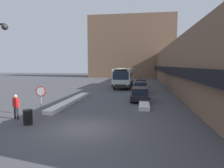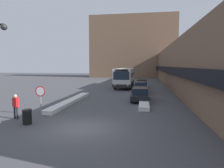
# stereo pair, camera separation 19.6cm
# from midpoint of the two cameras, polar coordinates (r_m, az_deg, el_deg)

# --- Properties ---
(ground_plane) EXTENTS (160.00, 160.00, 0.00)m
(ground_plane) POSITION_cam_midpoint_polar(r_m,az_deg,el_deg) (12.22, -8.54, -12.44)
(ground_plane) COLOR #47474C
(building_row_right) EXTENTS (5.50, 60.00, 7.01)m
(building_row_right) POSITION_cam_midpoint_polar(r_m,az_deg,el_deg) (35.71, 19.11, 4.71)
(building_row_right) COLOR brown
(building_row_right) RESTS_ON ground_plane
(building_backdrop_far) EXTENTS (26.00, 8.00, 18.68)m
(building_backdrop_far) POSITION_cam_midpoint_polar(r_m,az_deg,el_deg) (63.54, 5.48, 10.41)
(building_backdrop_far) COLOR brown
(building_backdrop_far) RESTS_ON ground_plane
(snow_bank_left) EXTENTS (0.90, 10.10, 0.33)m
(snow_bank_left) POSITION_cam_midpoint_polar(r_m,az_deg,el_deg) (20.30, -11.99, -4.85)
(snow_bank_left) COLOR silver
(snow_bank_left) RESTS_ON ground_plane
(snow_bank_right) EXTENTS (0.90, 7.50, 0.34)m
(snow_bank_right) POSITION_cam_midpoint_polar(r_m,az_deg,el_deg) (20.05, 8.84, -4.91)
(snow_bank_right) COLOR silver
(snow_bank_right) RESTS_ON ground_plane
(city_bus) EXTENTS (2.70, 10.54, 3.18)m
(city_bus) POSITION_cam_midpoint_polar(r_m,az_deg,el_deg) (34.10, 3.25, 2.03)
(city_bus) COLOR silver
(city_bus) RESTS_ON ground_plane
(parked_car_front) EXTENTS (1.89, 4.48, 1.36)m
(parked_car_front) POSITION_cam_midpoint_polar(r_m,az_deg,el_deg) (21.40, 7.77, -2.84)
(parked_car_front) COLOR black
(parked_car_front) RESTS_ON ground_plane
(parked_car_middle) EXTENTS (1.86, 4.44, 1.51)m
(parked_car_middle) POSITION_cam_midpoint_polar(r_m,az_deg,el_deg) (27.18, 7.95, -0.95)
(parked_car_middle) COLOR silver
(parked_car_middle) RESTS_ON ground_plane
(parked_car_back) EXTENTS (1.90, 4.57, 1.37)m
(parked_car_back) POSITION_cam_midpoint_polar(r_m,az_deg,el_deg) (34.02, 8.07, 0.21)
(parked_car_back) COLOR silver
(parked_car_back) RESTS_ON ground_plane
(stop_sign) EXTENTS (0.76, 0.08, 2.20)m
(stop_sign) POSITION_cam_midpoint_polar(r_m,az_deg,el_deg) (15.57, -20.02, -2.83)
(stop_sign) COLOR gray
(stop_sign) RESTS_ON ground_plane
(pedestrian) EXTENTS (0.52, 0.37, 1.72)m
(pedestrian) POSITION_cam_midpoint_polar(r_m,az_deg,el_deg) (15.41, -26.10, -5.25)
(pedestrian) COLOR #232328
(pedestrian) RESTS_ON ground_plane
(trash_bin) EXTENTS (0.59, 0.59, 0.95)m
(trash_bin) POSITION_cam_midpoint_polar(r_m,az_deg,el_deg) (13.83, -23.30, -8.65)
(trash_bin) COLOR black
(trash_bin) RESTS_ON ground_plane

